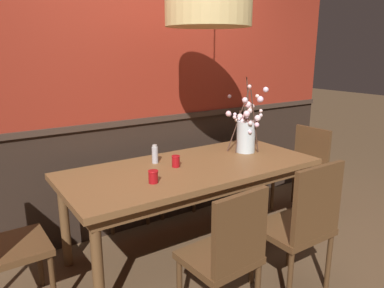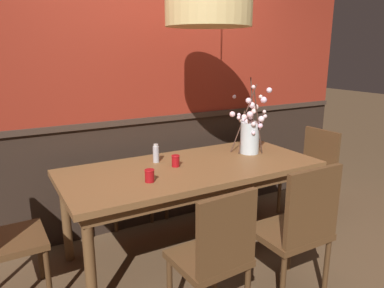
{
  "view_description": "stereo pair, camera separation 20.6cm",
  "coord_description": "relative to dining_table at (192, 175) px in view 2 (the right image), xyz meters",
  "views": [
    {
      "loc": [
        -1.54,
        -2.3,
        1.65
      ],
      "look_at": [
        0.0,
        0.0,
        0.93
      ],
      "focal_mm": 34.0,
      "sensor_mm": 36.0,
      "label": 1
    },
    {
      "loc": [
        -1.37,
        -2.41,
        1.65
      ],
      "look_at": [
        0.0,
        0.0,
        0.93
      ],
      "focal_mm": 34.0,
      "sensor_mm": 36.0,
      "label": 2
    }
  ],
  "objects": [
    {
      "name": "ground_plane",
      "position": [
        0.0,
        0.0,
        -0.67
      ],
      "size": [
        24.0,
        24.0,
        0.0
      ],
      "primitive_type": "plane",
      "color": "brown"
    },
    {
      "name": "back_wall",
      "position": [
        0.0,
        0.7,
        0.65
      ],
      "size": [
        4.48,
        0.14,
        2.65
      ],
      "color": "#2D2119",
      "rests_on": "ground"
    },
    {
      "name": "dining_table",
      "position": [
        0.0,
        0.0,
        0.0
      ],
      "size": [
        2.05,
        0.92,
        0.75
      ],
      "color": "brown",
      "rests_on": "ground"
    },
    {
      "name": "chair_far_side_left",
      "position": [
        -0.28,
        0.89,
        -0.16
      ],
      "size": [
        0.43,
        0.42,
        0.91
      ],
      "color": "brown",
      "rests_on": "ground"
    },
    {
      "name": "chair_far_side_right",
      "position": [
        0.27,
        0.88,
        -0.14
      ],
      "size": [
        0.45,
        0.43,
        0.96
      ],
      "color": "brown",
      "rests_on": "ground"
    },
    {
      "name": "chair_head_east_end",
      "position": [
        1.41,
        0.02,
        -0.17
      ],
      "size": [
        0.44,
        0.45,
        0.88
      ],
      "color": "brown",
      "rests_on": "ground"
    },
    {
      "name": "chair_near_side_left",
      "position": [
        -0.33,
        -0.86,
        -0.16
      ],
      "size": [
        0.43,
        0.41,
        0.92
      ],
      "color": "brown",
      "rests_on": "ground"
    },
    {
      "name": "chair_near_side_right",
      "position": [
        0.31,
        -0.86,
        -0.14
      ],
      "size": [
        0.46,
        0.41,
        0.96
      ],
      "color": "brown",
      "rests_on": "ground"
    },
    {
      "name": "vase_with_blossoms",
      "position": [
        0.63,
        0.07,
        0.26
      ],
      "size": [
        0.3,
        0.44,
        0.67
      ],
      "color": "silver",
      "rests_on": "dining_table"
    },
    {
      "name": "candle_holder_nearer_center",
      "position": [
        -0.12,
        0.05,
        0.13
      ],
      "size": [
        0.07,
        0.07,
        0.09
      ],
      "color": "#9E0F14",
      "rests_on": "dining_table"
    },
    {
      "name": "candle_holder_nearer_edge",
      "position": [
        -0.44,
        -0.17,
        0.13
      ],
      "size": [
        0.07,
        0.07,
        0.09
      ],
      "color": "#9E0F14",
      "rests_on": "dining_table"
    },
    {
      "name": "condiment_bottle",
      "position": [
        -0.21,
        0.23,
        0.15
      ],
      "size": [
        0.05,
        0.05,
        0.15
      ],
      "color": "#ADADB2",
      "rests_on": "dining_table"
    },
    {
      "name": "pendant_lamp",
      "position": [
        0.11,
        -0.05,
        1.27
      ],
      "size": [
        0.63,
        0.63,
        0.84
      ],
      "color": "tan"
    }
  ]
}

